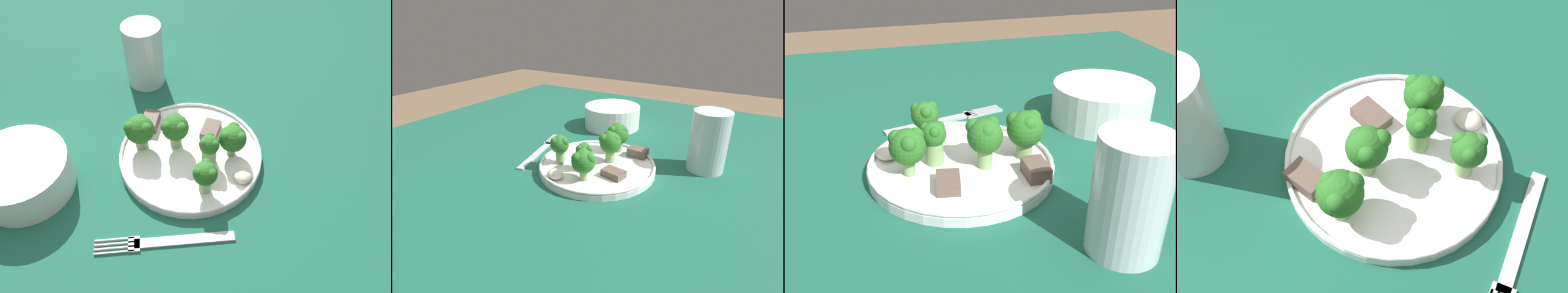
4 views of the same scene
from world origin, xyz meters
TOP-DOWN VIEW (x-y plane):
  - table at (0.00, 0.00)m, footprint 1.29×1.12m
  - dinner_plate at (-0.02, -0.04)m, footprint 0.24×0.24m
  - fork at (-0.18, -0.03)m, footprint 0.07×0.20m
  - cream_bowl at (-0.11, 0.21)m, footprint 0.16×0.16m
  - drinking_glass at (0.18, 0.08)m, footprint 0.08×0.08m
  - broccoli_floret_near_rim_left at (-0.00, -0.02)m, footprint 0.05×0.05m
  - broccoli_floret_center_left at (-0.03, -0.08)m, footprint 0.03×0.03m
  - broccoli_floret_back_left at (-0.09, -0.08)m, footprint 0.04×0.04m
  - broccoli_floret_front_left at (-0.01, 0.04)m, footprint 0.05×0.05m
  - broccoli_floret_center_back at (-0.01, -0.11)m, footprint 0.05×0.05m
  - meat_slice_front_slice at (0.04, -0.07)m, footprint 0.05×0.04m
  - meat_slice_middle_slice at (0.04, 0.04)m, footprint 0.04×0.03m
  - sauce_dollop at (-0.06, -0.14)m, footprint 0.03×0.03m

SIDE VIEW (x-z plane):
  - table at x=0.00m, z-range 0.27..0.98m
  - fork at x=-0.18m, z-range 0.71..0.71m
  - dinner_plate at x=-0.02m, z-range 0.71..0.73m
  - meat_slice_front_slice at x=0.04m, z-range 0.72..0.73m
  - sauce_dollop at x=-0.06m, z-range 0.72..0.74m
  - meat_slice_middle_slice at x=0.04m, z-range 0.72..0.74m
  - cream_bowl at x=-0.11m, z-range 0.71..0.77m
  - broccoli_floret_center_left at x=-0.03m, z-range 0.73..0.78m
  - broccoli_floret_center_back at x=-0.01m, z-range 0.73..0.79m
  - broccoli_floret_back_left at x=-0.09m, z-range 0.73..0.79m
  - broccoli_floret_front_left at x=-0.01m, z-range 0.73..0.79m
  - broccoli_floret_near_rim_left at x=0.00m, z-range 0.73..0.80m
  - drinking_glass at x=0.18m, z-range 0.70..0.83m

